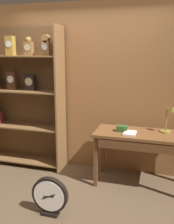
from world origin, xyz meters
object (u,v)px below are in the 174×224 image
(open_repair_manual, at_px, (130,133))
(workbench, at_px, (138,140))
(round_clock_large, at_px, (50,196))
(toolbox_small, at_px, (122,129))
(bookshelf, at_px, (20,96))
(desk_lamp, at_px, (169,117))

(open_repair_manual, bearing_deg, workbench, 36.75)
(open_repair_manual, xyz_separation_m, round_clock_large, (-0.79, -0.92, -0.55))
(toolbox_small, bearing_deg, bookshelf, 172.93)
(bookshelf, relative_size, toolbox_small, 15.15)
(open_repair_manual, distance_m, round_clock_large, 1.33)
(bookshelf, height_order, round_clock_large, bookshelf)
(open_repair_manual, bearing_deg, toolbox_small, 146.30)
(bookshelf, xyz_separation_m, toolbox_small, (1.71, -0.21, -0.35))
(round_clock_large, bearing_deg, desk_lamp, 40.90)
(desk_lamp, bearing_deg, round_clock_large, -139.10)
(workbench, height_order, open_repair_manual, open_repair_manual)
(desk_lamp, bearing_deg, open_repair_manual, -158.43)
(toolbox_small, xyz_separation_m, round_clock_large, (-0.67, -1.01, -0.58))
(workbench, xyz_separation_m, desk_lamp, (0.38, 0.12, 0.33))
(bookshelf, relative_size, open_repair_manual, 10.23)
(toolbox_small, bearing_deg, desk_lamp, 9.94)
(bookshelf, relative_size, round_clock_large, 4.73)
(workbench, xyz_separation_m, toolbox_small, (-0.23, 0.01, 0.14))
(bookshelf, bearing_deg, desk_lamp, -2.55)
(workbench, relative_size, open_repair_manual, 5.53)
(desk_lamp, xyz_separation_m, toolbox_small, (-0.62, -0.11, -0.18))
(bookshelf, bearing_deg, workbench, -6.58)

